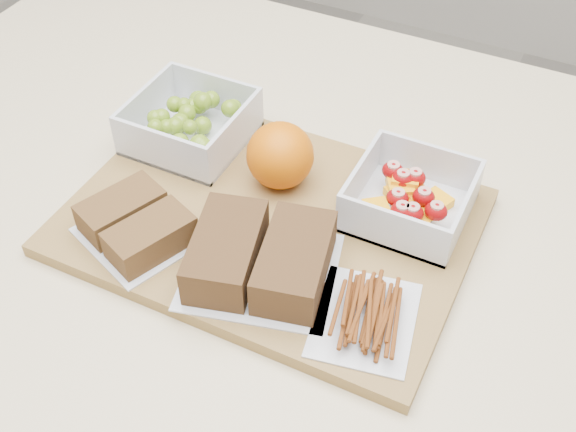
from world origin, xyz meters
name	(u,v)px	position (x,y,z in m)	size (l,w,h in m)	color
cutting_board	(270,222)	(-0.02, 0.01, 0.91)	(0.42, 0.30, 0.02)	olive
grape_container	(192,123)	(-0.16, 0.09, 0.94)	(0.13, 0.13, 0.05)	silver
fruit_container	(409,199)	(0.11, 0.08, 0.94)	(0.12, 0.12, 0.05)	silver
orange	(280,155)	(-0.03, 0.06, 0.95)	(0.07, 0.07, 0.07)	#E06505
sandwich_bag_left	(136,224)	(-0.13, -0.08, 0.93)	(0.14, 0.13, 0.03)	silver
sandwich_bag_center	(260,257)	(0.01, -0.06, 0.94)	(0.18, 0.16, 0.05)	silver
pretzel_bag	(366,312)	(0.12, -0.07, 0.93)	(0.11, 0.13, 0.03)	silver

